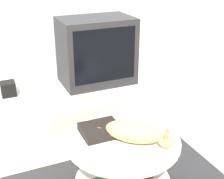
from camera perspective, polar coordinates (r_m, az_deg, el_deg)
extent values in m
cube|color=beige|center=(2.78, -6.69, -4.10)|extent=(1.25, 0.45, 0.51)
cube|color=#B7AD9E|center=(2.57, -5.22, -5.24)|extent=(0.56, 0.01, 0.14)
cube|color=#232326|center=(2.65, -2.86, 7.06)|extent=(0.60, 0.39, 0.56)
cube|color=black|center=(2.47, -1.25, 6.21)|extent=(0.52, 0.01, 0.44)
cube|color=black|center=(2.58, -18.45, 0.13)|extent=(0.11, 0.11, 0.11)
cylinder|color=#B7B7BC|center=(2.14, 1.97, -14.27)|extent=(0.04, 0.04, 0.42)
cylinder|color=beige|center=(2.19, 1.94, -16.06)|extent=(0.64, 0.64, 0.01)
cylinder|color=beige|center=(2.01, 2.06, -9.35)|extent=(0.73, 0.73, 0.02)
cube|color=maroon|center=(2.21, 4.20, -14.75)|extent=(0.20, 0.18, 0.04)
cube|color=black|center=(2.05, -2.09, -7.39)|extent=(0.25, 0.22, 0.05)
ellipsoid|color=tan|center=(1.96, 3.87, -7.72)|extent=(0.37, 0.36, 0.14)
sphere|color=tan|center=(1.94, 9.80, -9.15)|extent=(0.10, 0.10, 0.10)
cone|color=#996038|center=(1.93, 10.04, -7.41)|extent=(0.04, 0.04, 0.04)
cone|color=#996038|center=(1.89, 9.78, -8.20)|extent=(0.04, 0.04, 0.04)
ellipsoid|color=#996038|center=(2.04, -2.37, -7.57)|extent=(0.13, 0.13, 0.05)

